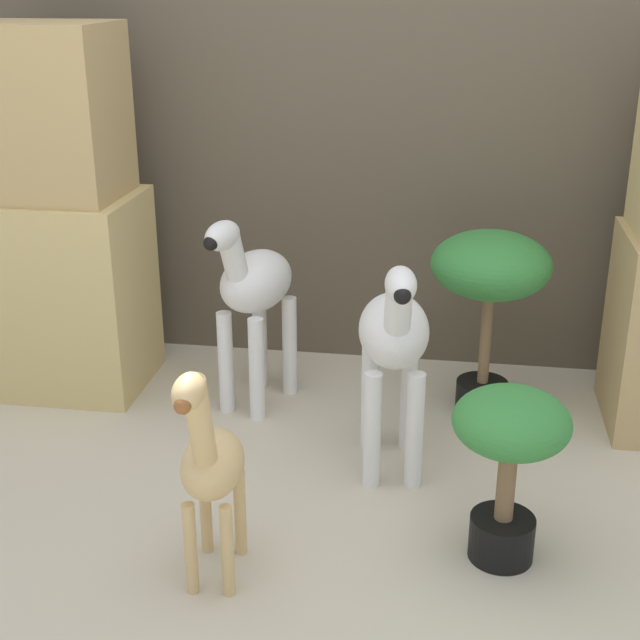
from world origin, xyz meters
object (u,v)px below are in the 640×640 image
(zebra_right, at_px, (394,343))
(potted_palm_back, at_px, (490,278))
(zebra_left, at_px, (253,292))
(potted_palm_front, at_px, (509,446))
(giraffe_figurine, at_px, (210,463))

(zebra_right, height_order, potted_palm_back, zebra_right)
(zebra_left, distance_m, potted_palm_front, 1.12)
(zebra_left, bearing_deg, giraffe_figurine, -83.39)
(zebra_right, relative_size, giraffe_figurine, 1.11)
(giraffe_figurine, distance_m, potted_palm_front, 0.73)
(potted_palm_front, xyz_separation_m, potted_palm_back, (-0.04, 0.83, 0.16))
(zebra_right, bearing_deg, potted_palm_back, 57.64)
(zebra_left, relative_size, potted_palm_back, 1.10)
(zebra_right, height_order, potted_palm_front, zebra_right)
(potted_palm_front, bearing_deg, giraffe_figurine, -164.22)
(zebra_right, distance_m, potted_palm_front, 0.51)
(potted_palm_back, bearing_deg, potted_palm_front, -87.32)
(giraffe_figurine, height_order, potted_palm_front, giraffe_figurine)
(zebra_left, distance_m, potted_palm_back, 0.78)
(zebra_left, relative_size, giraffe_figurine, 1.11)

